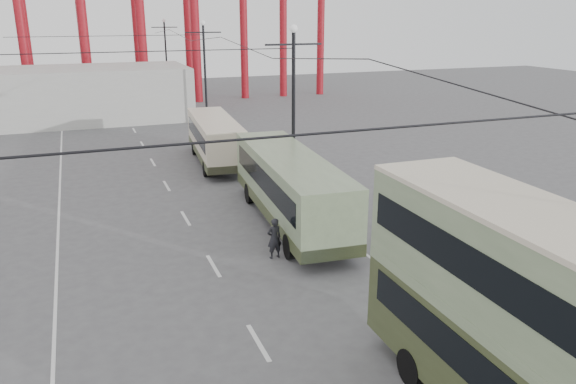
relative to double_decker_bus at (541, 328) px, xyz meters
name	(u,v)px	position (x,y,z in m)	size (l,w,h in m)	color
road_markings	(176,197)	(-4.38, 22.16, -3.21)	(12.52, 120.00, 0.01)	silver
lamp_post_mid	(293,112)	(2.08, 20.46, 1.46)	(3.20, 0.44, 9.32)	black
lamp_post_far	(205,74)	(2.08, 42.46, 1.46)	(3.20, 0.44, 9.32)	black
lamp_post_distant	(166,57)	(2.08, 64.46, 1.46)	(3.20, 0.44, 9.32)	black
fairground_shed	(70,95)	(-9.52, 49.46, -0.72)	(22.00, 10.00, 5.00)	#AFAFAA
double_decker_bus	(541,328)	(0.00, 0.00, 0.00)	(2.80, 10.72, 5.75)	#343B20
single_decker_green	(290,186)	(0.18, 15.98, -1.30)	(3.64, 12.19, 3.40)	#6F815E
single_decker_cream	(215,138)	(-0.45, 28.75, -1.47)	(3.35, 10.16, 3.11)	beige
pedestrian	(274,238)	(-1.91, 12.35, -2.33)	(0.65, 0.42, 1.77)	black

